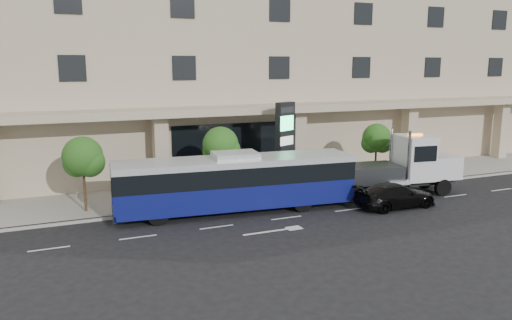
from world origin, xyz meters
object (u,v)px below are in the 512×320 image
Objects in this scene: city_bus at (235,182)px; tow_truck at (402,167)px; black_sedan at (396,196)px; signage_pylon at (285,145)px.

city_bus is 1.45× the size of tow_truck.
tow_truck reaches higher than black_sedan.
tow_truck is at bearing -44.16° from black_sedan.
signage_pylon is at bearing 157.62° from tow_truck.
city_bus is 9.41m from black_sedan.
signage_pylon is at bearing 34.60° from black_sedan.
signage_pylon reaches higher than city_bus.
black_sedan is at bearing -126.41° from tow_truck.
city_bus is at bearing -175.06° from tow_truck.
city_bus is 2.41× the size of signage_pylon.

